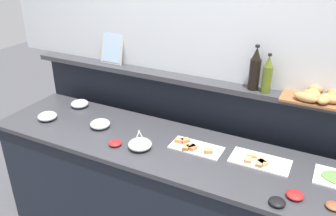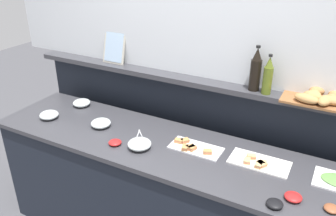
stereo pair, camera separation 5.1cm
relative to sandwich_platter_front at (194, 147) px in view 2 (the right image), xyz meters
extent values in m
plane|color=#4C4C51|center=(-0.14, 0.55, -0.95)|extent=(12.00, 12.00, 0.00)
cube|color=black|center=(-0.14, -0.05, -0.50)|extent=(2.76, 0.64, 0.90)
cube|color=#38383D|center=(-0.14, -0.05, -0.03)|extent=(2.80, 0.68, 0.03)
cube|color=black|center=(-0.14, 0.47, -0.33)|extent=(3.05, 0.08, 1.25)
cube|color=#38383D|center=(-0.14, 0.42, 0.32)|extent=(3.05, 0.22, 0.04)
cube|color=silver|center=(0.01, 0.01, -0.01)|extent=(0.36, 0.17, 0.01)
cube|color=#B7844C|center=(-0.01, -0.03, 0.00)|extent=(0.06, 0.07, 0.01)
cube|color=#D1664C|center=(-0.01, -0.03, 0.01)|extent=(0.06, 0.07, 0.01)
cube|color=#B7844C|center=(-0.01, -0.03, 0.02)|extent=(0.06, 0.07, 0.01)
cube|color=#B7844C|center=(-0.12, 0.01, 0.00)|extent=(0.06, 0.05, 0.01)
cube|color=#D1664C|center=(-0.12, 0.01, 0.01)|extent=(0.06, 0.05, 0.01)
cube|color=#B7844C|center=(-0.12, 0.01, 0.02)|extent=(0.06, 0.05, 0.01)
cube|color=#B7844C|center=(0.11, -0.02, 0.00)|extent=(0.07, 0.06, 0.01)
cube|color=#D1664C|center=(0.11, -0.02, 0.01)|extent=(0.07, 0.06, 0.01)
cube|color=#B7844C|center=(0.11, -0.02, 0.02)|extent=(0.07, 0.06, 0.01)
cube|color=#B7844C|center=(0.00, -0.03, 0.00)|extent=(0.05, 0.06, 0.01)
cube|color=#D1664C|center=(0.00, -0.03, 0.01)|extent=(0.05, 0.06, 0.01)
cube|color=#B7844C|center=(0.00, -0.03, 0.02)|extent=(0.05, 0.06, 0.01)
cube|color=#B7844C|center=(-0.08, 0.03, 0.00)|extent=(0.07, 0.07, 0.01)
cube|color=#D1664C|center=(-0.08, 0.03, 0.01)|extent=(0.07, 0.07, 0.01)
cube|color=#B7844C|center=(-0.08, 0.03, 0.02)|extent=(0.07, 0.07, 0.01)
cube|color=#B7844C|center=(-0.04, -0.04, 0.00)|extent=(0.05, 0.06, 0.01)
cube|color=#D1664C|center=(-0.04, -0.04, 0.01)|extent=(0.05, 0.06, 0.01)
cube|color=#B7844C|center=(-0.04, -0.04, 0.02)|extent=(0.05, 0.06, 0.01)
cube|color=white|center=(0.44, 0.04, -0.01)|extent=(0.38, 0.19, 0.01)
cube|color=tan|center=(0.47, 0.02, 0.00)|extent=(0.07, 0.06, 0.01)
cube|color=#D1664C|center=(0.47, 0.02, 0.01)|extent=(0.07, 0.06, 0.01)
cube|color=tan|center=(0.47, 0.02, 0.02)|extent=(0.07, 0.06, 0.01)
cube|color=tan|center=(0.37, 0.00, 0.00)|extent=(0.05, 0.06, 0.01)
cube|color=#D1664C|center=(0.37, 0.00, 0.01)|extent=(0.05, 0.06, 0.01)
cube|color=tan|center=(0.37, 0.00, 0.02)|extent=(0.05, 0.06, 0.01)
cube|color=tan|center=(0.45, -0.01, 0.00)|extent=(0.04, 0.06, 0.01)
cube|color=#D1664C|center=(0.45, -0.01, 0.01)|extent=(0.04, 0.06, 0.01)
cube|color=tan|center=(0.45, -0.01, 0.02)|extent=(0.04, 0.06, 0.01)
cube|color=tan|center=(0.46, 0.01, 0.00)|extent=(0.07, 0.06, 0.01)
cube|color=#D1664C|center=(0.46, 0.01, 0.01)|extent=(0.07, 0.06, 0.01)
cube|color=tan|center=(0.46, 0.01, 0.02)|extent=(0.07, 0.06, 0.01)
cube|color=tan|center=(0.38, 0.06, 0.00)|extent=(0.07, 0.06, 0.01)
cube|color=#D1664C|center=(0.38, 0.06, 0.01)|extent=(0.07, 0.06, 0.01)
cube|color=tan|center=(0.38, 0.06, 0.02)|extent=(0.07, 0.06, 0.01)
ellipsoid|color=silver|center=(-0.76, -0.05, 0.02)|extent=(0.15, 0.15, 0.06)
ellipsoid|color=#BF4C3F|center=(-0.76, -0.05, 0.01)|extent=(0.12, 0.12, 0.04)
ellipsoid|color=silver|center=(-1.21, -0.13, 0.02)|extent=(0.15, 0.15, 0.06)
ellipsoid|color=#F28C4C|center=(-1.21, -0.13, 0.01)|extent=(0.12, 0.12, 0.04)
ellipsoid|color=silver|center=(-0.33, -0.17, 0.02)|extent=(0.16, 0.16, 0.07)
ellipsoid|color=#BF4C3F|center=(-0.33, -0.17, 0.01)|extent=(0.13, 0.13, 0.04)
ellipsoid|color=silver|center=(-1.14, 0.17, 0.02)|extent=(0.15, 0.15, 0.06)
ellipsoid|color=white|center=(-1.14, 0.17, 0.01)|extent=(0.12, 0.12, 0.04)
ellipsoid|color=brown|center=(0.89, -0.21, 0.00)|extent=(0.08, 0.08, 0.03)
ellipsoid|color=red|center=(0.70, -0.21, 0.01)|extent=(0.10, 0.10, 0.03)
ellipsoid|color=red|center=(-0.51, -0.21, 0.00)|extent=(0.09, 0.09, 0.03)
ellipsoid|color=black|center=(0.62, -0.31, 0.00)|extent=(0.09, 0.09, 0.03)
cylinder|color=#B7BABF|center=(-0.40, -0.03, -0.01)|extent=(0.14, 0.13, 0.01)
cylinder|color=#B7BABF|center=(-0.43, -0.05, -0.01)|extent=(0.08, 0.17, 0.01)
sphere|color=#B7BABF|center=(-0.46, 0.03, -0.01)|extent=(0.01, 0.01, 0.01)
cylinder|color=#56661E|center=(0.36, 0.37, 0.43)|extent=(0.06, 0.06, 0.19)
cone|color=#56661E|center=(0.36, 0.37, 0.56)|extent=(0.05, 0.05, 0.07)
cylinder|color=black|center=(0.36, 0.37, 0.60)|extent=(0.03, 0.03, 0.02)
cylinder|color=black|center=(0.27, 0.39, 0.44)|extent=(0.08, 0.08, 0.22)
cone|color=black|center=(0.27, 0.39, 0.59)|extent=(0.06, 0.06, 0.08)
cylinder|color=black|center=(0.27, 0.39, 0.64)|extent=(0.03, 0.03, 0.02)
cube|color=brown|center=(0.67, 0.39, 0.34)|extent=(0.40, 0.26, 0.02)
ellipsoid|color=#B7844C|center=(0.73, 0.33, 0.38)|extent=(0.10, 0.15, 0.06)
ellipsoid|color=#AD7A47|center=(0.77, 0.47, 0.38)|extent=(0.13, 0.16, 0.06)
ellipsoid|color=#B7844C|center=(0.66, 0.38, 0.38)|extent=(0.11, 0.14, 0.06)
ellipsoid|color=#AD7A47|center=(0.68, 0.48, 0.38)|extent=(0.16, 0.17, 0.07)
ellipsoid|color=#B7844C|center=(0.77, 0.35, 0.38)|extent=(0.14, 0.08, 0.05)
ellipsoid|color=#B7844C|center=(0.66, 0.36, 0.38)|extent=(0.14, 0.12, 0.06)
ellipsoid|color=#AD7A47|center=(0.77, 0.38, 0.38)|extent=(0.11, 0.13, 0.06)
ellipsoid|color=#B7844C|center=(0.63, 0.30, 0.38)|extent=(0.17, 0.11, 0.06)
cube|color=#B2AD9E|center=(-0.94, 0.43, 0.47)|extent=(0.21, 0.08, 0.28)
cube|color=#99B2CC|center=(-0.94, 0.42, 0.48)|extent=(0.18, 0.07, 0.25)
camera|label=1|loc=(0.75, -1.88, 1.27)|focal=36.94mm
camera|label=2|loc=(0.80, -1.86, 1.27)|focal=36.94mm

